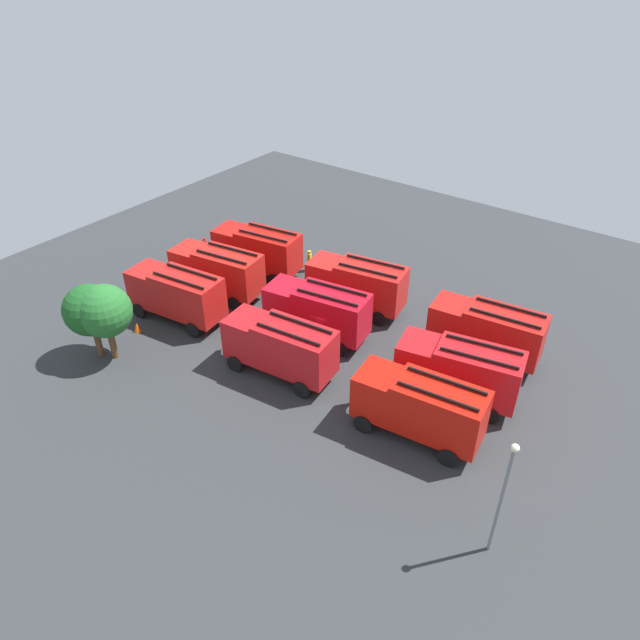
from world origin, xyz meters
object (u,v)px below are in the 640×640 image
(firefighter_1, at_px, (205,246))
(traffic_cone_0, at_px, (137,327))
(fire_truck_7, at_px, (280,346))
(lamppost, at_px, (503,492))
(fire_truck_3, at_px, (459,369))
(fire_truck_2, at_px, (257,249))
(fire_truck_0, at_px, (486,330))
(fire_truck_5, at_px, (217,270))
(fire_truck_6, at_px, (420,405))
(fire_truck_8, at_px, (176,293))
(fire_truck_1, at_px, (357,283))
(fire_truck_4, at_px, (317,310))
(tree_0, at_px, (105,311))
(tree_1, at_px, (90,310))
(firefighter_0, at_px, (310,260))

(firefighter_1, distance_m, traffic_cone_0, 11.54)
(fire_truck_7, height_order, lamppost, lamppost)
(fire_truck_7, bearing_deg, fire_truck_3, -162.25)
(fire_truck_2, relative_size, firefighter_1, 4.58)
(fire_truck_0, relative_size, fire_truck_3, 0.99)
(fire_truck_5, distance_m, fire_truck_6, 19.57)
(fire_truck_5, bearing_deg, fire_truck_8, 82.34)
(fire_truck_7, xyz_separation_m, fire_truck_8, (9.72, -0.36, 0.00))
(fire_truck_2, distance_m, fire_truck_5, 4.29)
(fire_truck_7, height_order, firefighter_1, fire_truck_7)
(fire_truck_1, bearing_deg, fire_truck_2, -8.08)
(fire_truck_4, height_order, tree_0, tree_0)
(fire_truck_1, xyz_separation_m, fire_truck_6, (-9.76, 8.61, 0.00))
(fire_truck_0, bearing_deg, fire_truck_2, -5.60)
(fire_truck_2, relative_size, fire_truck_3, 0.99)
(fire_truck_1, bearing_deg, traffic_cone_0, 37.75)
(fire_truck_7, xyz_separation_m, firefighter_1, (15.23, -8.20, -1.25))
(fire_truck_0, bearing_deg, firefighter_1, -4.68)
(fire_truck_0, relative_size, fire_truck_1, 0.99)
(firefighter_1, distance_m, lamppost, 33.15)
(fire_truck_5, height_order, tree_0, tree_0)
(fire_truck_0, xyz_separation_m, firefighter_1, (24.61, 0.85, -1.25))
(fire_truck_4, relative_size, lamppost, 1.13)
(lamppost, bearing_deg, fire_truck_0, -64.98)
(fire_truck_2, xyz_separation_m, fire_truck_4, (-9.07, 4.18, 0.00))
(fire_truck_3, relative_size, fire_truck_4, 1.01)
(tree_0, relative_size, tree_1, 1.02)
(fire_truck_1, xyz_separation_m, fire_truck_7, (-0.40, 8.96, 0.00))
(fire_truck_5, relative_size, tree_1, 1.46)
(fire_truck_8, height_order, firefighter_0, fire_truck_8)
(fire_truck_3, distance_m, tree_0, 21.73)
(firefighter_0, distance_m, tree_0, 17.10)
(fire_truck_2, height_order, fire_truck_4, same)
(fire_truck_6, height_order, firefighter_1, fire_truck_6)
(fire_truck_8, relative_size, traffic_cone_0, 10.62)
(tree_1, bearing_deg, fire_truck_3, -153.95)
(fire_truck_2, relative_size, fire_truck_5, 1.00)
(tree_0, relative_size, lamppost, 0.79)
(fire_truck_2, relative_size, fire_truck_4, 1.00)
(fire_truck_3, distance_m, fire_truck_7, 10.65)
(fire_truck_2, relative_size, fire_truck_6, 1.01)
(tree_1, relative_size, lamppost, 0.77)
(fire_truck_7, xyz_separation_m, lamppost, (-15.46, 3.98, 1.74))
(fire_truck_1, distance_m, fire_truck_2, 9.25)
(fire_truck_0, distance_m, fire_truck_4, 10.94)
(fire_truck_4, relative_size, fire_truck_7, 1.01)
(fire_truck_2, xyz_separation_m, firefighter_1, (5.59, 0.50, -1.25))
(lamppost, bearing_deg, fire_truck_4, -27.90)
(fire_truck_4, distance_m, firefighter_0, 9.24)
(fire_truck_1, xyz_separation_m, fire_truck_4, (0.17, 4.45, 0.00))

